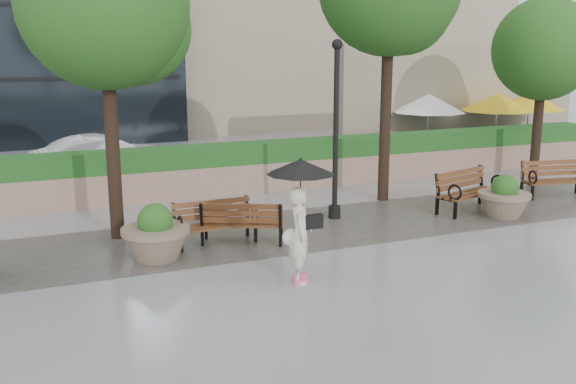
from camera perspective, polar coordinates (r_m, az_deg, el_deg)
name	(u,v)px	position (r m, az deg, el deg)	size (l,w,h in m)	color
ground	(369,273)	(11.53, 7.22, -7.12)	(100.00, 100.00, 0.00)	gray
cobble_strip	(301,229)	(14.07, 1.14, -3.29)	(28.00, 3.20, 0.01)	#383330
hedge_wall	(242,168)	(17.55, -4.15, 2.14)	(24.00, 0.80, 1.35)	#A37969
cafe_wall	(461,99)	(24.55, 15.10, 7.94)	(10.00, 0.60, 4.00)	tan
cafe_hedge	(487,151)	(22.71, 17.25, 3.50)	(8.00, 0.50, 0.90)	#174618
asphalt_street	(203,167)	(21.44, -7.55, 2.22)	(40.00, 7.00, 0.00)	black
bench_1	(216,232)	(13.01, -6.46, -3.55)	(1.66, 0.72, 0.88)	brown
bench_2	(242,231)	(13.03, -4.08, -3.47)	(1.75, 1.28, 0.88)	brown
bench_3	(468,199)	(16.10, 15.72, -0.64)	(1.96, 1.23, 0.99)	brown
bench_4	(555,187)	(18.39, 22.65, 0.45)	(1.86, 0.99, 0.95)	brown
planter_left	(156,238)	(12.25, -11.65, -4.00)	(1.28, 1.28, 1.07)	#7F6B56
planter_right	(504,201)	(15.79, 18.64, -0.72)	(1.20, 1.20, 1.01)	#7F6B56
lamppost	(336,142)	(14.61, 4.25, 4.46)	(0.28, 0.28, 4.07)	black
tree_0	(112,11)	(13.45, -15.40, 15.23)	(3.41, 3.31, 6.36)	black
tree_2	(546,53)	(20.56, 21.94, 11.41)	(3.12, 2.96, 5.31)	black
patio_umb_white	(429,104)	(22.57, 12.42, 7.67)	(2.50, 2.50, 2.30)	black
patio_umb_yellow_a	(497,103)	(23.70, 18.12, 7.57)	(2.50, 2.50, 2.30)	black
patio_umb_yellow_b	(529,101)	(24.63, 20.66, 7.56)	(2.50, 2.50, 2.30)	black
car_right	(106,159)	(19.62, -15.86, 2.87)	(1.44, 4.13, 1.36)	silver
pedestrian	(300,208)	(10.68, 1.09, -1.47)	(1.14, 1.14, 2.10)	beige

